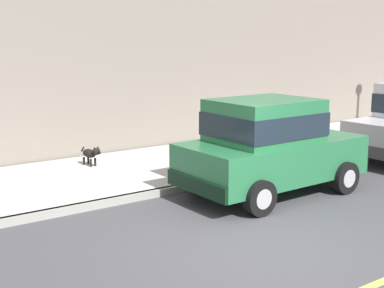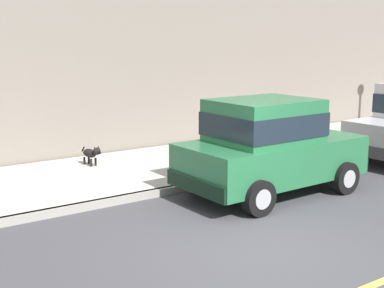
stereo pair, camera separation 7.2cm
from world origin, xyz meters
TOP-DOWN VIEW (x-y plane):
  - ground_plane at (0.00, 0.00)m, footprint 80.00×80.00m
  - curb at (-3.20, 0.00)m, footprint 0.16×64.00m
  - sidewalk at (-5.00, 0.00)m, footprint 3.60×64.00m
  - car_green_hatchback at (-2.07, 1.97)m, footprint 2.01×3.83m
  - dog_black at (-5.74, -0.09)m, footprint 0.75×0.27m
  - fire_hydrant at (-3.65, 3.78)m, footprint 0.34×0.24m
  - building_facade at (-7.10, 6.22)m, footprint 0.50×20.00m

SIDE VIEW (x-z plane):
  - ground_plane at x=0.00m, z-range 0.00..0.00m
  - curb at x=-3.20m, z-range 0.00..0.14m
  - sidewalk at x=-5.00m, z-range 0.00..0.14m
  - dog_black at x=-5.74m, z-range 0.18..0.67m
  - fire_hydrant at x=-3.65m, z-range 0.11..0.84m
  - car_green_hatchback at x=-2.07m, z-range 0.04..1.92m
  - building_facade at x=-7.10m, z-range 0.00..4.99m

